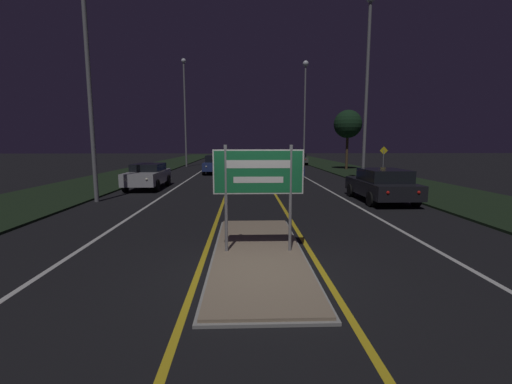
# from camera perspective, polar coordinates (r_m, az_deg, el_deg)

# --- Properties ---
(ground_plane) EXTENTS (160.00, 160.00, 0.00)m
(ground_plane) POSITION_cam_1_polar(r_m,az_deg,el_deg) (6.84, 0.76, -13.26)
(ground_plane) COLOR black
(median_island) EXTENTS (2.04, 6.16, 0.10)m
(median_island) POSITION_cam_1_polar(r_m,az_deg,el_deg) (7.83, 0.38, -10.15)
(median_island) COLOR #999993
(median_island) RESTS_ON ground_plane
(verge_left) EXTENTS (5.00, 100.00, 0.08)m
(verge_left) POSITION_cam_1_polar(r_m,az_deg,el_deg) (28.03, -21.13, 2.55)
(verge_left) COLOR black
(verge_left) RESTS_ON ground_plane
(verge_right) EXTENTS (5.00, 100.00, 0.08)m
(verge_right) POSITION_cam_1_polar(r_m,az_deg,el_deg) (28.24, 18.38, 2.72)
(verge_right) COLOR black
(verge_right) RESTS_ON ground_plane
(centre_line_yellow_left) EXTENTS (0.12, 70.00, 0.01)m
(centre_line_yellow_left) POSITION_cam_1_polar(r_m,az_deg,el_deg) (31.48, -3.62, 3.56)
(centre_line_yellow_left) COLOR gold
(centre_line_yellow_left) RESTS_ON ground_plane
(centre_line_yellow_right) EXTENTS (0.12, 70.00, 0.01)m
(centre_line_yellow_right) POSITION_cam_1_polar(r_m,az_deg,el_deg) (31.50, 0.80, 3.58)
(centre_line_yellow_right) COLOR gold
(centre_line_yellow_right) RESTS_ON ground_plane
(lane_line_white_left) EXTENTS (0.12, 70.00, 0.01)m
(lane_line_white_left) POSITION_cam_1_polar(r_m,az_deg,el_deg) (31.70, -9.04, 3.51)
(lane_line_white_left) COLOR silver
(lane_line_white_left) RESTS_ON ground_plane
(lane_line_white_right) EXTENTS (0.12, 70.00, 0.01)m
(lane_line_white_right) POSITION_cam_1_polar(r_m,az_deg,el_deg) (31.78, 6.20, 3.58)
(lane_line_white_right) COLOR silver
(lane_line_white_right) RESTS_ON ground_plane
(edge_line_white_left) EXTENTS (0.10, 70.00, 0.01)m
(edge_line_white_left) POSITION_cam_1_polar(r_m,az_deg,el_deg) (32.21, -14.35, 3.43)
(edge_line_white_left) COLOR silver
(edge_line_white_left) RESTS_ON ground_plane
(edge_line_white_right) EXTENTS (0.10, 70.00, 0.01)m
(edge_line_white_right) POSITION_cam_1_polar(r_m,az_deg,el_deg) (32.35, 11.48, 3.54)
(edge_line_white_right) COLOR silver
(edge_line_white_right) RESTS_ON ground_plane
(highway_sign) EXTENTS (1.98, 0.07, 2.36)m
(highway_sign) POSITION_cam_1_polar(r_m,az_deg,el_deg) (7.46, 0.40, 2.53)
(highway_sign) COLOR gray
(highway_sign) RESTS_ON median_island
(streetlight_left_near) EXTENTS (0.63, 0.63, 9.36)m
(streetlight_left_near) POSITION_cam_1_polar(r_m,az_deg,el_deg) (16.59, -26.44, 21.60)
(streetlight_left_near) COLOR gray
(streetlight_left_near) RESTS_ON ground_plane
(streetlight_left_far) EXTENTS (0.48, 0.48, 11.19)m
(streetlight_left_far) POSITION_cam_1_polar(r_m,az_deg,el_deg) (37.87, -11.78, 14.38)
(streetlight_left_far) COLOR gray
(streetlight_left_far) RESTS_ON ground_plane
(streetlight_right_near) EXTENTS (0.60, 0.60, 10.68)m
(streetlight_right_near) POSITION_cam_1_polar(r_m,az_deg,el_deg) (21.30, 18.17, 20.53)
(streetlight_right_near) COLOR gray
(streetlight_right_near) RESTS_ON ground_plane
(streetlight_right_far) EXTENTS (0.64, 0.64, 11.36)m
(streetlight_right_far) POSITION_cam_1_polar(r_m,az_deg,el_deg) (39.29, 8.18, 15.80)
(streetlight_right_far) COLOR gray
(streetlight_right_far) RESTS_ON ground_plane
(car_receding_0) EXTENTS (2.03, 4.24, 1.41)m
(car_receding_0) POSITION_cam_1_polar(r_m,az_deg,el_deg) (15.70, 20.24, 1.17)
(car_receding_0) COLOR black
(car_receding_0) RESTS_ON ground_plane
(car_receding_1) EXTENTS (1.86, 4.54, 1.37)m
(car_receding_1) POSITION_cam_1_polar(r_m,az_deg,el_deg) (24.68, 5.24, 3.99)
(car_receding_1) COLOR navy
(car_receding_1) RESTS_ON ground_plane
(car_receding_2) EXTENTS (1.99, 4.22, 1.39)m
(car_receding_2) POSITION_cam_1_polar(r_m,az_deg,el_deg) (31.63, 3.46, 4.95)
(car_receding_2) COLOR #4C514C
(car_receding_2) RESTS_ON ground_plane
(car_receding_3) EXTENTS (1.91, 4.06, 1.36)m
(car_receding_3) POSITION_cam_1_polar(r_m,az_deg,el_deg) (40.83, 7.00, 5.57)
(car_receding_3) COLOR #4C514C
(car_receding_3) RESTS_ON ground_plane
(car_approaching_0) EXTENTS (1.84, 4.23, 1.37)m
(car_approaching_0) POSITION_cam_1_polar(r_m,az_deg,el_deg) (19.96, -17.58, 2.68)
(car_approaching_0) COLOR #B7B7BC
(car_approaching_0) RESTS_ON ground_plane
(car_approaching_1) EXTENTS (1.89, 4.14, 1.51)m
(car_approaching_1) POSITION_cam_1_polar(r_m,az_deg,el_deg) (28.56, -6.75, 4.63)
(car_approaching_1) COLOR navy
(car_approaching_1) RESTS_ON ground_plane
(warning_sign) EXTENTS (0.60, 0.06, 2.19)m
(warning_sign) POSITION_cam_1_polar(r_m,az_deg,el_deg) (26.92, 20.47, 5.29)
(warning_sign) COLOR gray
(warning_sign) RESTS_ON verge_right
(roadside_palm_right) EXTENTS (2.58, 2.58, 5.47)m
(roadside_palm_right) POSITION_cam_1_polar(r_m,az_deg,el_deg) (33.27, 15.07, 10.84)
(roadside_palm_right) COLOR #4C3823
(roadside_palm_right) RESTS_ON verge_right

